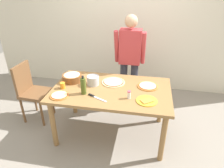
# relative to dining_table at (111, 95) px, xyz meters

# --- Properties ---
(ground) EXTENTS (8.00, 8.00, 0.00)m
(ground) POSITION_rel_dining_table_xyz_m (0.00, 0.00, -0.67)
(ground) COLOR gray
(wall_back) EXTENTS (5.60, 0.10, 2.60)m
(wall_back) POSITION_rel_dining_table_xyz_m (0.00, 1.60, 0.63)
(wall_back) COLOR silver
(wall_back) RESTS_ON ground
(dining_table) EXTENTS (1.60, 0.96, 0.76)m
(dining_table) POSITION_rel_dining_table_xyz_m (0.00, 0.00, 0.00)
(dining_table) COLOR olive
(dining_table) RESTS_ON ground
(person_cook) EXTENTS (0.49, 0.25, 1.62)m
(person_cook) POSITION_rel_dining_table_xyz_m (0.16, 0.76, 0.27)
(person_cook) COLOR #2D2D38
(person_cook) RESTS_ON ground
(chair_wooden_left) EXTENTS (0.42, 0.42, 0.95)m
(chair_wooden_left) POSITION_rel_dining_table_xyz_m (-1.32, 0.14, -0.13)
(chair_wooden_left) COLOR brown
(chair_wooden_left) RESTS_ON ground
(pizza_raw_on_board) EXTENTS (0.33, 0.33, 0.02)m
(pizza_raw_on_board) POSITION_rel_dining_table_xyz_m (-0.01, 0.19, 0.10)
(pizza_raw_on_board) COLOR beige
(pizza_raw_on_board) RESTS_ON dining_table
(pizza_cooked_on_tray) EXTENTS (0.24, 0.24, 0.02)m
(pizza_cooked_on_tray) POSITION_rel_dining_table_xyz_m (-0.62, -0.30, 0.10)
(pizza_cooked_on_tray) COLOR #C67A33
(pizza_cooked_on_tray) RESTS_ON dining_table
(pizza_second_cooked) EXTENTS (0.29, 0.29, 0.02)m
(pizza_second_cooked) POSITION_rel_dining_table_xyz_m (0.48, 0.16, 0.10)
(pizza_second_cooked) COLOR #C67A33
(pizza_second_cooked) RESTS_ON dining_table
(plate_with_slice) EXTENTS (0.26, 0.26, 0.02)m
(plate_with_slice) POSITION_rel_dining_table_xyz_m (0.48, -0.22, 0.10)
(plate_with_slice) COLOR gold
(plate_with_slice) RESTS_ON dining_table
(popcorn_bowl) EXTENTS (0.28, 0.28, 0.11)m
(popcorn_bowl) POSITION_rel_dining_table_xyz_m (-0.61, 0.13, 0.15)
(popcorn_bowl) COLOR brown
(popcorn_bowl) RESTS_ON dining_table
(olive_oil_bottle) EXTENTS (0.07, 0.07, 0.26)m
(olive_oil_bottle) POSITION_rel_dining_table_xyz_m (-0.33, -0.18, 0.20)
(olive_oil_bottle) COLOR #47561E
(olive_oil_bottle) RESTS_ON dining_table
(steel_pot) EXTENTS (0.17, 0.17, 0.13)m
(steel_pot) POSITION_rel_dining_table_xyz_m (-0.28, 0.08, 0.16)
(steel_pot) COLOR #B7B7BC
(steel_pot) RESTS_ON dining_table
(cup_orange) EXTENTS (0.07, 0.07, 0.08)m
(cup_orange) POSITION_rel_dining_table_xyz_m (-0.66, -0.10, 0.13)
(cup_orange) COLOR orange
(cup_orange) RESTS_ON dining_table
(salt_shaker) EXTENTS (0.04, 0.04, 0.11)m
(salt_shaker) POSITION_rel_dining_table_xyz_m (0.26, -0.19, 0.14)
(salt_shaker) COLOR white
(salt_shaker) RESTS_ON dining_table
(chef_knife) EXTENTS (0.27, 0.15, 0.02)m
(chef_knife) POSITION_rel_dining_table_xyz_m (-0.16, -0.25, 0.10)
(chef_knife) COLOR silver
(chef_knife) RESTS_ON dining_table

